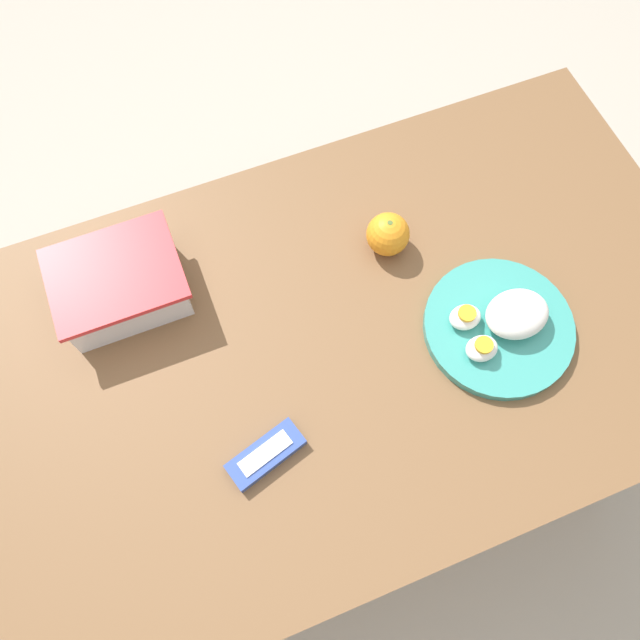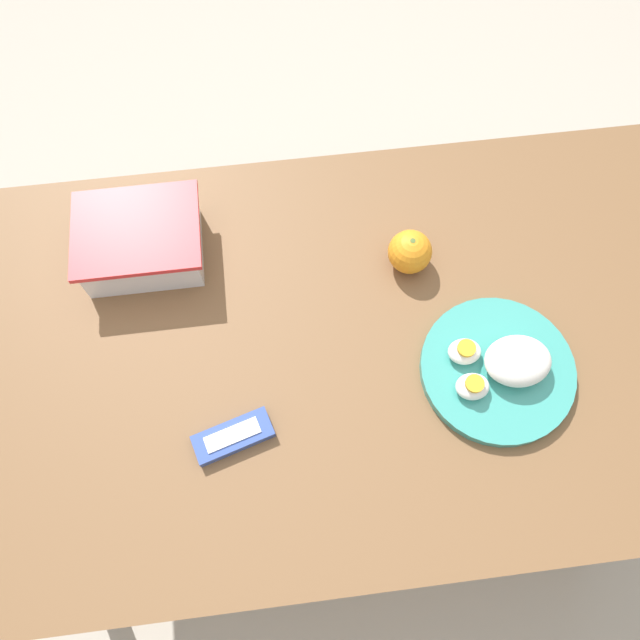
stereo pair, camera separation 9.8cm
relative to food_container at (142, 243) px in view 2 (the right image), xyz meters
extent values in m
plane|color=#B2A899|center=(0.29, -0.20, -0.76)|extent=(10.00, 10.00, 0.00)
cube|color=brown|center=(0.29, -0.20, -0.05)|extent=(1.27, 0.74, 0.03)
cylinder|color=brown|center=(-0.29, -0.51, -0.41)|extent=(0.05, 0.05, 0.69)
cylinder|color=brown|center=(0.87, -0.51, -0.41)|extent=(0.05, 0.05, 0.69)
cylinder|color=brown|center=(-0.29, 0.11, -0.41)|extent=(0.05, 0.05, 0.69)
cylinder|color=brown|center=(0.87, 0.11, -0.41)|extent=(0.05, 0.05, 0.69)
cube|color=white|center=(0.00, 0.00, 0.00)|extent=(0.19, 0.15, 0.07)
cube|color=#CCBC84|center=(0.00, 0.00, -0.01)|extent=(0.17, 0.14, 0.05)
cube|color=red|center=(0.00, 0.00, 0.04)|extent=(0.20, 0.16, 0.01)
ellipsoid|color=gray|center=(-0.05, 0.01, 0.01)|extent=(0.06, 0.05, 0.02)
ellipsoid|color=gray|center=(0.05, 0.01, 0.01)|extent=(0.06, 0.05, 0.03)
sphere|color=orange|center=(0.43, -0.07, 0.00)|extent=(0.07, 0.07, 0.07)
cylinder|color=#4C662D|center=(0.43, -0.07, 0.03)|extent=(0.01, 0.01, 0.00)
cylinder|color=teal|center=(0.54, -0.28, -0.03)|extent=(0.24, 0.24, 0.02)
ellipsoid|color=white|center=(0.56, -0.28, 0.01)|extent=(0.10, 0.08, 0.05)
ellipsoid|color=white|center=(0.49, -0.31, 0.00)|extent=(0.05, 0.04, 0.03)
cylinder|color=#F4A823|center=(0.49, -0.31, 0.01)|extent=(0.03, 0.03, 0.01)
ellipsoid|color=white|center=(0.49, -0.25, 0.00)|extent=(0.05, 0.04, 0.03)
cylinder|color=#F4A823|center=(0.49, -0.25, 0.01)|extent=(0.03, 0.03, 0.01)
cube|color=#334C9E|center=(0.12, -0.33, -0.03)|extent=(0.13, 0.08, 0.02)
cube|color=white|center=(0.12, -0.33, -0.02)|extent=(0.09, 0.05, 0.00)
camera|label=1|loc=(0.13, -0.53, 0.89)|focal=35.00mm
camera|label=2|loc=(0.23, -0.55, 0.89)|focal=35.00mm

